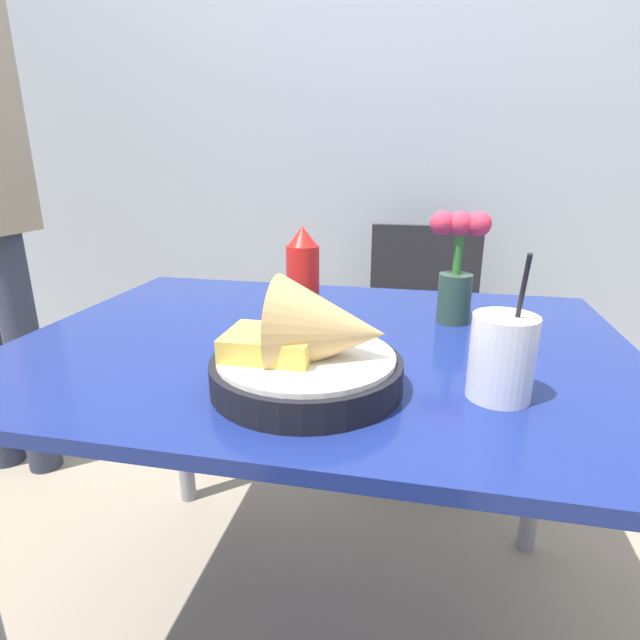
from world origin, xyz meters
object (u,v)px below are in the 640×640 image
at_px(flower_vase, 457,266).
at_px(chair_far_window, 421,321).
at_px(drink_cup, 502,360).
at_px(food_basket, 315,352).
at_px(ketchup_bottle, 303,280).

bearing_deg(flower_vase, chair_far_window, 95.21).
bearing_deg(drink_cup, flower_vase, 98.22).
xyz_separation_m(drink_cup, flower_vase, (-0.05, 0.36, 0.06)).
height_order(food_basket, flower_vase, flower_vase).
relative_size(ketchup_bottle, flower_vase, 0.89).
bearing_deg(ketchup_bottle, chair_far_window, 73.30).
xyz_separation_m(food_basket, ketchup_bottle, (-0.09, 0.28, 0.04)).
xyz_separation_m(chair_far_window, ketchup_bottle, (-0.24, -0.81, 0.33)).
distance_m(food_basket, drink_cup, 0.27).
distance_m(chair_far_window, flower_vase, 0.79).
height_order(ketchup_bottle, drink_cup, drink_cup).
bearing_deg(chair_far_window, flower_vase, -84.79).
bearing_deg(food_basket, flower_vase, 60.07).
distance_m(chair_far_window, drink_cup, 1.10).
relative_size(ketchup_bottle, drink_cup, 0.95).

